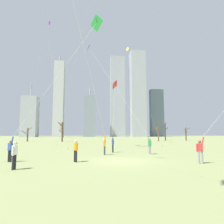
% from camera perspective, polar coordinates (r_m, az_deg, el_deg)
% --- Properties ---
extents(ground_plane, '(400.00, 400.00, 0.00)m').
position_cam_1_polar(ground_plane, '(15.73, 2.47, -13.82)').
color(ground_plane, '#848E56').
extents(kite_flyer_midfield_center_green, '(6.93, 2.30, 10.76)m').
position_cam_1_polar(kite_flyer_midfield_center_green, '(16.08, -23.86, -4.31)').
color(kite_flyer_midfield_center_green, black).
rests_on(kite_flyer_midfield_center_green, ground).
extents(kite_flyer_foreground_left_white, '(4.96, 16.90, 15.93)m').
position_cam_1_polar(kite_flyer_foreground_left_white, '(16.60, -4.38, 0.07)').
color(kite_flyer_foreground_left_white, '#33384C').
rests_on(kite_flyer_foreground_left_white, ground).
extents(kite_flyer_midfield_right_red, '(1.75, 8.66, 10.50)m').
position_cam_1_polar(kite_flyer_midfield_right_red, '(24.64, 0.44, -3.32)').
color(kite_flyer_midfield_right_red, black).
rests_on(kite_flyer_midfield_right_red, ground).
extents(kite_flyer_far_back_blue, '(6.88, 11.60, 16.51)m').
position_cam_1_polar(kite_flyer_far_back_blue, '(22.85, 5.56, -1.06)').
color(kite_flyer_far_back_blue, gray).
rests_on(kite_flyer_far_back_blue, ground).
extents(bystander_strolling_midfield, '(0.35, 0.45, 1.62)m').
position_cam_1_polar(bystander_strolling_midfield, '(15.15, -10.41, -10.57)').
color(bystander_strolling_midfield, black).
rests_on(bystander_strolling_midfield, ground).
extents(bystander_watching_nearby, '(0.23, 0.51, 1.62)m').
position_cam_1_polar(bystander_watching_nearby, '(13.08, -26.23, -10.72)').
color(bystander_watching_nearby, black).
rests_on(bystander_watching_nearby, ground).
extents(distant_kite_drifting_left_yellow, '(5.12, 5.62, 19.71)m').
position_cam_1_polar(distant_kite_drifting_left_yellow, '(41.22, 5.38, 15.27)').
color(distant_kite_drifting_left_yellow, yellow).
rests_on(distant_kite_drifting_left_yellow, ground).
extents(distant_kite_drifting_right_teal, '(6.10, 2.07, 29.14)m').
position_cam_1_polar(distant_kite_drifting_right_teal, '(43.06, -7.55, 26.38)').
color(distant_kite_drifting_right_teal, teal).
rests_on(distant_kite_drifting_right_teal, ground).
extents(distant_kite_low_near_trees_purple, '(6.98, 4.26, 26.11)m').
position_cam_1_polar(distant_kite_low_near_trees_purple, '(47.43, -18.56, 19.59)').
color(distant_kite_low_near_trees_purple, purple).
rests_on(distant_kite_low_near_trees_purple, ground).
extents(bare_tree_left_of_center, '(2.20, 2.69, 4.03)m').
position_cam_1_polar(bare_tree_left_of_center, '(64.86, 20.49, -5.80)').
color(bare_tree_left_of_center, '#4C3828').
rests_on(bare_tree_left_of_center, ground).
extents(bare_tree_right_of_center, '(2.51, 1.72, 3.87)m').
position_cam_1_polar(bare_tree_right_of_center, '(59.23, -23.13, -5.88)').
color(bare_tree_right_of_center, brown).
rests_on(bare_tree_right_of_center, ground).
extents(bare_tree_center, '(2.38, 3.20, 5.65)m').
position_cam_1_polar(bare_tree_center, '(63.28, 15.04, -5.31)').
color(bare_tree_center, '#423326').
rests_on(bare_tree_center, ground).
extents(bare_tree_far_right_edge, '(1.24, 3.01, 4.40)m').
position_cam_1_polar(bare_tree_far_right_edge, '(57.85, 13.16, -5.70)').
color(bare_tree_far_right_edge, brown).
rests_on(bare_tree_far_right_edge, ground).
extents(bare_tree_rightmost, '(1.39, 2.98, 5.23)m').
position_cam_1_polar(bare_tree_rightmost, '(54.46, -14.18, -5.24)').
color(bare_tree_rightmost, brown).
rests_on(bare_tree_rightmost, ground).
extents(skyline_slender_spire, '(8.17, 10.14, 35.55)m').
position_cam_1_polar(skyline_slender_spire, '(143.78, -6.46, -1.24)').
color(skyline_slender_spire, gray).
rests_on(skyline_slender_spire, ground).
extents(skyline_short_annex, '(10.12, 9.19, 37.04)m').
position_cam_1_polar(skyline_short_annex, '(145.41, -22.52, -1.23)').
color(skyline_short_annex, '#9EA3AD').
rests_on(skyline_short_annex, ground).
extents(skyline_mid_tower_right, '(10.90, 7.17, 62.75)m').
position_cam_1_polar(skyline_mid_tower_right, '(155.33, 1.55, 4.57)').
color(skyline_mid_tower_right, '#9EA3AD').
rests_on(skyline_mid_tower_right, ground).
extents(skyline_squat_block, '(6.61, 6.93, 56.08)m').
position_cam_1_polar(skyline_squat_block, '(139.10, -15.00, 3.67)').
color(skyline_squat_block, '#B2B2B7').
rests_on(skyline_squat_block, ground).
extents(skyline_tall_tower, '(11.01, 10.14, 65.07)m').
position_cam_1_polar(skyline_tall_tower, '(152.82, 7.35, 5.24)').
color(skyline_tall_tower, '#9EA3AD').
rests_on(skyline_tall_tower, ground).
extents(skyline_mid_tower_left, '(10.48, 5.50, 37.25)m').
position_cam_1_polar(skyline_mid_tower_left, '(161.18, 12.74, -0.26)').
color(skyline_mid_tower_left, slate).
rests_on(skyline_mid_tower_left, ground).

